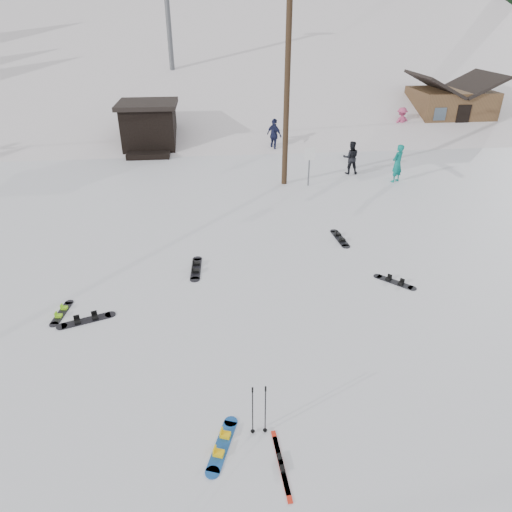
{
  "coord_description": "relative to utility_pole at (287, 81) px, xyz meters",
  "views": [
    {
      "loc": [
        -1.51,
        -6.9,
        7.4
      ],
      "look_at": [
        -0.38,
        4.16,
        1.4
      ],
      "focal_mm": 32.0,
      "sensor_mm": 36.0,
      "label": 1
    }
  ],
  "objects": [
    {
      "name": "ground",
      "position": [
        -2.0,
        -14.0,
        -4.68
      ],
      "size": [
        200.0,
        200.0,
        0.0
      ],
      "primitive_type": "plane",
      "color": "white",
      "rests_on": "ground"
    },
    {
      "name": "ski_slope",
      "position": [
        -2.0,
        41.0,
        -16.68
      ],
      "size": [
        60.0,
        85.24,
        65.97
      ],
      "primitive_type": "cube",
      "rotation": [
        0.31,
        0.0,
        0.0
      ],
      "color": "white",
      "rests_on": "ground"
    },
    {
      "name": "ridge_right",
      "position": [
        36.0,
        36.0,
        -15.68
      ],
      "size": [
        45.66,
        93.98,
        54.59
      ],
      "primitive_type": "cube",
      "rotation": [
        0.21,
        -0.05,
        -0.12
      ],
      "color": "white",
      "rests_on": "ground"
    },
    {
      "name": "treeline_crest",
      "position": [
        -2.0,
        72.0,
        -4.68
      ],
      "size": [
        50.0,
        6.0,
        10.0
      ],
      "primitive_type": null,
      "color": "black",
      "rests_on": "ski_slope"
    },
    {
      "name": "utility_pole",
      "position": [
        0.0,
        0.0,
        0.0
      ],
      "size": [
        2.0,
        0.26,
        9.0
      ],
      "color": "#3A2819",
      "rests_on": "ground"
    },
    {
      "name": "trail_sign",
      "position": [
        1.1,
        -0.42,
        -3.41
      ],
      "size": [
        0.5,
        0.09,
        1.85
      ],
      "color": "#595B60",
      "rests_on": "ground"
    },
    {
      "name": "lift_hut",
      "position": [
        -7.0,
        6.94,
        -3.32
      ],
      "size": [
        3.4,
        4.1,
        2.75
      ],
      "color": "black",
      "rests_on": "ground"
    },
    {
      "name": "lift_tower_near",
      "position": [
        -6.0,
        16.0,
        3.18
      ],
      "size": [
        2.2,
        0.36,
        8.0
      ],
      "color": "#595B60",
      "rests_on": "ski_slope"
    },
    {
      "name": "cabin",
      "position": [
        13.0,
        10.0,
        -3.2
      ],
      "size": [
        5.39,
        4.4,
        3.77
      ],
      "color": "brown",
      "rests_on": "ground"
    },
    {
      "name": "hero_snowboard",
      "position": [
        -3.55,
        -14.88,
        -4.65
      ],
      "size": [
        0.67,
        1.4,
        0.1
      ],
      "rotation": [
        0.0,
        0.0,
        1.23
      ],
      "color": "#1A54AA",
      "rests_on": "ground"
    },
    {
      "name": "hero_skis",
      "position": [
        -2.48,
        -15.4,
        -4.66
      ],
      "size": [
        0.18,
        1.54,
        0.08
      ],
      "rotation": [
        0.0,
        0.0,
        0.06
      ],
      "color": "red",
      "rests_on": "ground"
    },
    {
      "name": "ski_poles",
      "position": [
        -2.81,
        -14.63,
        -4.06
      ],
      "size": [
        0.34,
        0.09,
        1.22
      ],
      "color": "black",
      "rests_on": "ground"
    },
    {
      "name": "board_scatter_a",
      "position": [
        -7.05,
        -10.47,
        -4.65
      ],
      "size": [
        1.48,
        0.71,
        0.11
      ],
      "rotation": [
        0.0,
        0.0,
        0.34
      ],
      "color": "black",
      "rests_on": "ground"
    },
    {
      "name": "board_scatter_b",
      "position": [
        -4.14,
        -7.95,
        -4.65
      ],
      "size": [
        0.37,
        1.65,
        0.12
      ],
      "rotation": [
        0.0,
        0.0,
        1.53
      ],
      "color": "black",
      "rests_on": "ground"
    },
    {
      "name": "board_scatter_c",
      "position": [
        -7.81,
        -10.04,
        -4.66
      ],
      "size": [
        0.38,
        1.28,
        0.09
      ],
      "rotation": [
        0.0,
        0.0,
        1.44
      ],
      "color": "black",
      "rests_on": "ground"
    },
    {
      "name": "board_scatter_d",
      "position": [
        1.97,
        -9.41,
        -4.66
      ],
      "size": [
        1.06,
        1.06,
        0.1
      ],
      "rotation": [
        0.0,
        0.0,
        -0.78
      ],
      "color": "black",
      "rests_on": "ground"
    },
    {
      "name": "board_scatter_f",
      "position": [
        1.09,
        -6.25,
        -4.65
      ],
      "size": [
        0.4,
        1.59,
        0.11
      ],
      "rotation": [
        0.0,
        0.0,
        1.65
      ],
      "color": "black",
      "rests_on": "ground"
    },
    {
      "name": "skier_teal",
      "position": [
        5.45,
        -0.28,
        -3.77
      ],
      "size": [
        0.79,
        0.73,
        1.82
      ],
      "primitive_type": "imported",
      "rotation": [
        0.0,
        0.0,
        3.73
      ],
      "color": "#0B756B",
      "rests_on": "ground"
    },
    {
      "name": "skier_dark",
      "position": [
        3.58,
        1.17,
        -3.85
      ],
      "size": [
        0.88,
        0.73,
        1.66
      ],
      "primitive_type": "imported",
      "rotation": [
        0.0,
        0.0,
        3.01
      ],
      "color": "black",
      "rests_on": "ground"
    },
    {
      "name": "skier_pink",
      "position": [
        9.0,
        8.33,
        -3.73
      ],
      "size": [
        1.36,
        0.99,
        1.9
      ],
      "primitive_type": "imported",
      "rotation": [
        0.0,
        0.0,
        3.4
      ],
      "color": "#BE4370",
      "rests_on": "ground"
    },
    {
      "name": "skier_navy",
      "position": [
        0.3,
        5.76,
        -3.73
      ],
      "size": [
        1.05,
        1.16,
        1.89
      ],
      "primitive_type": "imported",
      "rotation": [
        0.0,
        0.0,
        2.24
      ],
      "color": "#1A1E42",
      "rests_on": "ground"
    }
  ]
}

